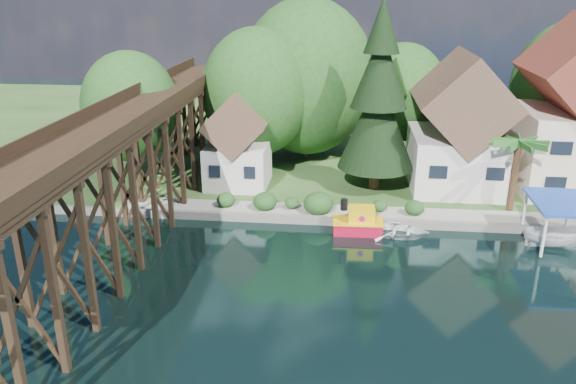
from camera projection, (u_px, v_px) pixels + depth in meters
The scene contains 14 objects.
ground at pixel (378, 282), 32.83m from camera, with size 140.00×140.00×0.00m, color black.
bank at pixel (365, 133), 64.43m from camera, with size 140.00×52.00×0.50m, color #26451B.
seawall at pixel (430, 225), 39.79m from camera, with size 60.00×0.40×0.62m, color slate.
promenade at pixel (456, 216), 40.73m from camera, with size 50.00×2.60×0.06m, color gray.
trestle_bridge at pixel (136, 160), 37.36m from camera, with size 4.12×44.18×9.30m.
house_left at pixel (460, 132), 45.26m from camera, with size 7.64×8.64×11.02m.
shed at pixel (238, 146), 46.09m from camera, with size 5.09×5.40×7.85m.
bg_trees at pixel (383, 92), 50.00m from camera, with size 49.90×13.30×10.57m.
shrubs at pixel (310, 202), 41.48m from camera, with size 15.76×2.47×1.70m.
conifer at pixel (379, 101), 43.91m from camera, with size 6.13×6.13×15.09m.
palm_tree at pixel (519, 145), 40.18m from camera, with size 4.14×4.14×5.75m.
tugboat at pixel (359, 222), 39.08m from camera, with size 3.51×1.98×2.52m.
boat_white_a at pixel (398, 229), 38.72m from camera, with size 3.05×4.27×0.88m, color white.
boat_canopy at pixel (556, 228), 36.67m from camera, with size 4.15×5.17×3.28m.
Camera 1 is at (-2.19, -29.33, 16.38)m, focal length 35.00 mm.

